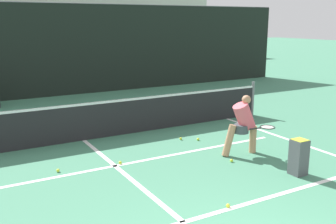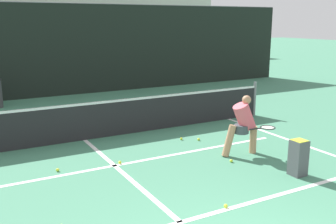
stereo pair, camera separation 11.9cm
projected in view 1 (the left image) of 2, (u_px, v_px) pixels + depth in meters
The scene contains 15 objects.
court_baseline_near at pixel (183, 222), 5.84m from camera, with size 11.00×0.10×0.01m, color white.
court_service_line at pixel (115, 166), 8.10m from camera, with size 8.25×0.10×0.01m, color white.
court_center_mark at pixel (121, 171), 7.84m from camera, with size 0.10×4.73×0.01m, color white.
court_sideline_right at pixel (285, 138), 10.01m from camera, with size 0.10×5.73×0.01m, color white.
net at pixel (83, 121), 9.73m from camera, with size 11.09×0.09×1.07m.
fence_back at pixel (29, 51), 14.80m from camera, with size 24.00×0.06×3.61m.
player_practicing at pixel (243, 123), 8.69m from camera, with size 1.13×0.69×1.35m.
tennis_ball_scattered_0 at pixel (228, 206), 6.30m from camera, with size 0.07×0.07×0.07m, color #D1E033.
tennis_ball_scattered_3 at pixel (58, 170), 7.77m from camera, with size 0.07×0.07×0.07m, color #D1E033.
tennis_ball_scattered_6 at pixel (198, 139), 9.83m from camera, with size 0.07×0.07×0.07m, color #D1E033.
tennis_ball_scattered_7 at pixel (232, 161), 8.33m from camera, with size 0.07×0.07×0.07m, color #D1E033.
tennis_ball_scattered_8 at pixel (120, 163), 8.20m from camera, with size 0.07×0.07×0.07m, color #D1E033.
tennis_ball_scattered_9 at pixel (181, 139), 9.88m from camera, with size 0.07×0.07×0.07m, color #D1E033.
ball_hopper at pixel (299, 156), 7.59m from camera, with size 0.28×0.28×0.71m.
parked_car at pixel (75, 68), 20.05m from camera, with size 1.74×4.28×1.41m.
Camera 1 is at (-2.83, -2.96, 2.92)m, focal length 42.00 mm.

